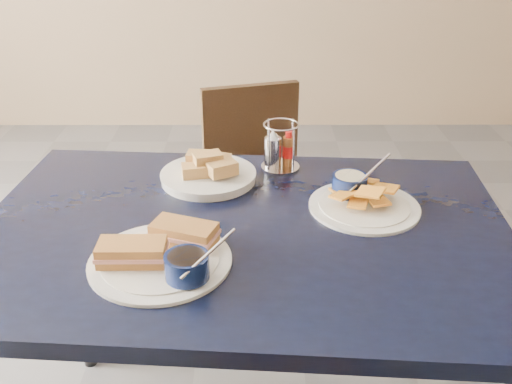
{
  "coord_description": "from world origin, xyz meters",
  "views": [
    {
      "loc": [
        -0.17,
        -1.32,
        1.44
      ],
      "look_at": [
        -0.17,
        -0.13,
        0.82
      ],
      "focal_mm": 40.0,
      "sensor_mm": 36.0,
      "label": 1
    }
  ],
  "objects_px": {
    "chair_far": "(262,177)",
    "plantain_plate": "(359,197)",
    "dining_table": "(244,249)",
    "condiment_caddy": "(279,149)",
    "sandwich_plate": "(164,253)",
    "bread_basket": "(208,173)"
  },
  "relations": [
    {
      "from": "chair_far",
      "to": "plantain_plate",
      "type": "relative_size",
      "value": 2.94
    },
    {
      "from": "dining_table",
      "to": "plantain_plate",
      "type": "height_order",
      "value": "plantain_plate"
    },
    {
      "from": "dining_table",
      "to": "condiment_caddy",
      "type": "xyz_separation_m",
      "value": [
        0.1,
        0.33,
        0.12
      ]
    },
    {
      "from": "chair_far",
      "to": "sandwich_plate",
      "type": "xyz_separation_m",
      "value": [
        -0.22,
        -1.01,
        0.31
      ]
    },
    {
      "from": "condiment_caddy",
      "to": "bread_basket",
      "type": "bearing_deg",
      "value": -156.54
    },
    {
      "from": "condiment_caddy",
      "to": "dining_table",
      "type": "bearing_deg",
      "value": -106.18
    },
    {
      "from": "chair_far",
      "to": "condiment_caddy",
      "type": "distance_m",
      "value": 0.63
    },
    {
      "from": "dining_table",
      "to": "bread_basket",
      "type": "xyz_separation_m",
      "value": [
        -0.1,
        0.24,
        0.09
      ]
    },
    {
      "from": "sandwich_plate",
      "to": "condiment_caddy",
      "type": "height_order",
      "value": "condiment_caddy"
    },
    {
      "from": "chair_far",
      "to": "dining_table",
      "type": "bearing_deg",
      "value": -93.79
    },
    {
      "from": "sandwich_plate",
      "to": "plantain_plate",
      "type": "bearing_deg",
      "value": 29.94
    },
    {
      "from": "sandwich_plate",
      "to": "plantain_plate",
      "type": "height_order",
      "value": "same"
    },
    {
      "from": "dining_table",
      "to": "sandwich_plate",
      "type": "xyz_separation_m",
      "value": [
        -0.16,
        -0.15,
        0.09
      ]
    },
    {
      "from": "condiment_caddy",
      "to": "plantain_plate",
      "type": "bearing_deg",
      "value": -48.5
    },
    {
      "from": "chair_far",
      "to": "bread_basket",
      "type": "bearing_deg",
      "value": -104.18
    },
    {
      "from": "plantain_plate",
      "to": "condiment_caddy",
      "type": "xyz_separation_m",
      "value": [
        -0.19,
        0.22,
        0.04
      ]
    },
    {
      "from": "bread_basket",
      "to": "condiment_caddy",
      "type": "height_order",
      "value": "condiment_caddy"
    },
    {
      "from": "sandwich_plate",
      "to": "plantain_plate",
      "type": "relative_size",
      "value": 1.15
    },
    {
      "from": "dining_table",
      "to": "plantain_plate",
      "type": "bearing_deg",
      "value": 20.91
    },
    {
      "from": "chair_far",
      "to": "condiment_caddy",
      "type": "bearing_deg",
      "value": -85.84
    },
    {
      "from": "sandwich_plate",
      "to": "bread_basket",
      "type": "height_order",
      "value": "sandwich_plate"
    },
    {
      "from": "sandwich_plate",
      "to": "condiment_caddy",
      "type": "bearing_deg",
      "value": 61.64
    }
  ]
}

